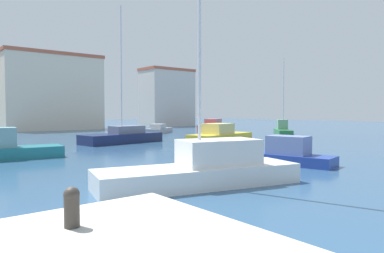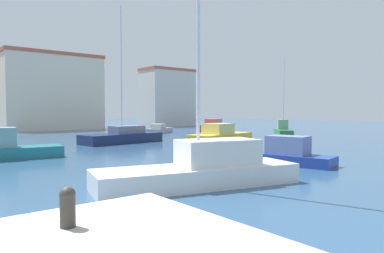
{
  "view_description": "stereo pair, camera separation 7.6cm",
  "coord_description": "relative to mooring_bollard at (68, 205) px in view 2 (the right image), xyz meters",
  "views": [
    {
      "loc": [
        -2.03,
        -7.09,
        2.85
      ],
      "look_at": [
        18.33,
        18.03,
        1.43
      ],
      "focal_mm": 33.33,
      "sensor_mm": 36.0,
      "label": 1
    },
    {
      "loc": [
        -1.97,
        -7.13,
        2.85
      ],
      "look_at": [
        18.33,
        18.03,
        1.43
      ],
      "focal_mm": 33.33,
      "sensor_mm": 36.0,
      "label": 2
    }
  ],
  "objects": [
    {
      "name": "waterfront_apartments",
      "position": [
        36.72,
        49.98,
        3.9
      ],
      "size": [
        9.38,
        5.82,
        10.7
      ],
      "color": "beige",
      "rests_on": "ground"
    },
    {
      "name": "motorboat_yellow_distant_east",
      "position": [
        21.64,
        19.6,
        -0.88
      ],
      "size": [
        7.9,
        4.08,
        1.65
      ],
      "color": "gold",
      "rests_on": "water"
    },
    {
      "name": "motorboat_grey_center_channel",
      "position": [
        23.5,
        32.81,
        -1.02
      ],
      "size": [
        5.56,
        4.86,
        1.2
      ],
      "color": "gray",
      "rests_on": "water"
    },
    {
      "name": "harbor_office",
      "position": [
        15.55,
        50.51,
        4.27
      ],
      "size": [
        14.26,
        7.73,
        11.42
      ],
      "color": "beige",
      "rests_on": "ground"
    },
    {
      "name": "motorboat_teal_far_left",
      "position": [
        2.49,
        17.94,
        -0.88
      ],
      "size": [
        6.83,
        2.75,
        1.88
      ],
      "color": "#1E707A",
      "rests_on": "water"
    },
    {
      "name": "sailboat_white_behind_lamppost",
      "position": [
        6.97,
        5.0,
        -0.78
      ],
      "size": [
        8.16,
        4.06,
        12.42
      ],
      "color": "white",
      "rests_on": "water"
    },
    {
      "name": "water",
      "position": [
        15.13,
        21.91,
        -1.46
      ],
      "size": [
        160.0,
        160.0,
        0.0
      ],
      "primitive_type": "plane",
      "color": "#2D5175",
      "rests_on": "ground"
    },
    {
      "name": "sailboat_navy_mid_harbor",
      "position": [
        13.22,
        23.28,
        -0.86
      ],
      "size": [
        7.68,
        3.61,
        12.06
      ],
      "color": "#19234C",
      "rests_on": "water"
    },
    {
      "name": "motorboat_red_far_right",
      "position": [
        32.11,
        32.1,
        -0.81
      ],
      "size": [
        6.91,
        5.07,
        1.72
      ],
      "color": "#B22823",
      "rests_on": "water"
    },
    {
      "name": "sailboat_green_outer_mooring",
      "position": [
        34.25,
        21.71,
        -0.81
      ],
      "size": [
        4.95,
        4.96,
        9.23
      ],
      "color": "#28703D",
      "rests_on": "water"
    },
    {
      "name": "motorboat_blue_distant_north",
      "position": [
        13.89,
        6.89,
        -0.94
      ],
      "size": [
        3.1,
        6.8,
        1.52
      ],
      "color": "#233D93",
      "rests_on": "water"
    },
    {
      "name": "mooring_bollard",
      "position": [
        0.0,
        0.0,
        0.0
      ],
      "size": [
        0.24,
        0.24,
        0.61
      ],
      "color": "#38332D",
      "rests_on": "pier_quay"
    }
  ]
}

